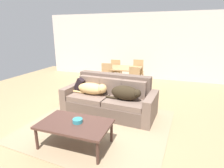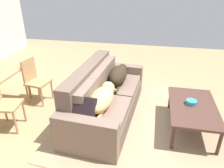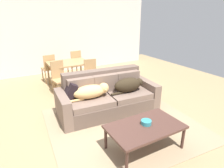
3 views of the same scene
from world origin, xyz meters
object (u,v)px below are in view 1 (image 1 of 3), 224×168
dining_chair_near_left (106,77)px  dining_chair_far_right (138,71)px  dog_on_left_cushion (93,89)px  bowl_on_coffee_table (78,121)px  dog_on_right_cushion (126,93)px  coffee_table (75,125)px  dining_chair_far_left (116,70)px  dining_chair_near_right (133,80)px  couch (110,99)px  throw_pillow_by_left_arm (81,84)px  dining_table (123,70)px

dining_chair_near_left → dining_chair_far_right: 1.42m
dog_on_left_cushion → bowl_on_coffee_table: size_ratio=5.34×
dining_chair_near_left → dog_on_right_cushion: bearing=-65.0°
dog_on_left_cushion → dining_chair_near_left: bearing=103.3°
dog_on_left_cushion → coffee_table: dog_on_left_cushion is taller
dog_on_left_cushion → dog_on_right_cushion: (0.87, -0.10, 0.02)m
coffee_table → dining_chair_far_left: bearing=98.1°
bowl_on_coffee_table → coffee_table: bearing=-145.1°
dog_on_left_cushion → coffee_table: bearing=-73.6°
coffee_table → dining_chair_near_right: (0.35, 2.96, 0.08)m
couch → dining_chair_far_right: (0.18, 2.66, 0.18)m
dog_on_left_cushion → dining_chair_far_right: bearing=82.0°
couch → dining_chair_near_right: size_ratio=2.59×
bowl_on_coffee_table → dining_chair_far_left: (-0.64, 4.15, 0.04)m
coffee_table → dining_chair_far_right: bearing=86.2°
couch → dog_on_left_cushion: size_ratio=2.51×
dog_on_right_cushion → dining_chair_near_left: dining_chair_near_left is taller
couch → bowl_on_coffee_table: bearing=-88.2°
couch → throw_pillow_by_left_arm: 0.88m
coffee_table → dining_chair_near_right: 2.99m
dining_table → coffee_table: bearing=-87.9°
couch → dining_chair_near_right: couch is taller
dining_chair_near_right → dining_chair_far_right: bearing=102.1°
throw_pillow_by_left_arm → dining_chair_near_left: (0.16, 1.41, -0.12)m
dining_chair_far_left → dining_chair_near_right: bearing=123.0°
throw_pillow_by_left_arm → dog_on_right_cushion: bearing=-13.1°
dining_table → dining_chair_far_right: dining_chair_far_right is taller
couch → dog_on_right_cushion: size_ratio=2.79×
couch → dining_chair_near_right: (0.25, 1.45, 0.14)m
dog_on_right_cushion → bowl_on_coffee_table: (-0.52, -1.29, -0.15)m
bowl_on_coffee_table → dining_chair_far_left: size_ratio=0.19×
coffee_table → dining_chair_near_left: 3.08m
dog_on_left_cushion → bowl_on_coffee_table: bearing=-71.6°
dining_table → couch: bearing=-83.5°
couch → dining_chair_far_left: 2.77m
coffee_table → dining_table: size_ratio=1.03×
couch → dog_on_right_cushion: 0.57m
couch → dining_chair_far_left: couch is taller
couch → dining_chair_far_left: size_ratio=2.48×
dining_chair_far_right → couch: bearing=79.1°
dog_on_right_cushion → dining_chair_near_right: (-0.21, 1.65, -0.14)m
couch → coffee_table: couch is taller
dining_table → dining_chair_near_right: (0.49, -0.61, -0.19)m
throw_pillow_by_left_arm → dining_chair_far_left: size_ratio=0.40×
dog_on_right_cushion → dining_chair_near_left: size_ratio=0.87×
bowl_on_coffee_table → dining_chair_far_right: bearing=86.7°
dining_chair_far_right → dining_chair_near_right: bearing=86.4°
coffee_table → dining_chair_far_right: dining_chair_far_right is taller
dining_chair_far_left → dining_chair_far_right: (0.87, -0.02, 0.02)m
throw_pillow_by_left_arm → dining_chair_near_left: dining_chair_near_left is taller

